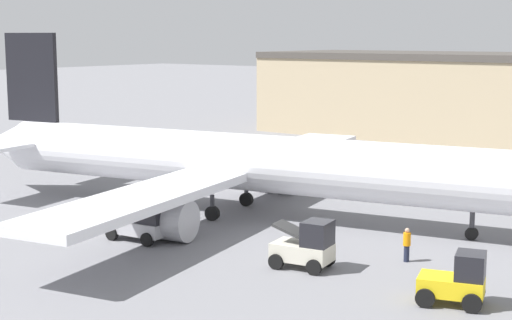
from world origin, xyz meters
TOP-DOWN VIEW (x-y plane):
  - ground_plane at (0.00, 0.00)m, footprint 400.00×400.00m
  - airplane at (-1.04, -0.20)m, footprint 43.49×36.69m
  - ground_crew_worker at (12.09, -3.53)m, footprint 0.38×0.38m
  - baggage_tug at (-1.29, -8.48)m, footprint 3.72×2.36m
  - belt_loader_truck at (8.72, -7.49)m, footprint 3.07×2.32m
  - pushback_tug at (16.63, -8.06)m, footprint 3.12×2.58m

SIDE VIEW (x-z plane):
  - ground_plane at x=0.00m, z-range 0.00..0.00m
  - ground_crew_worker at x=12.09m, z-range 0.06..1.79m
  - baggage_tug at x=-1.29m, z-range -0.07..2.13m
  - pushback_tug at x=16.63m, z-range -0.10..2.19m
  - belt_loader_truck at x=8.72m, z-range -0.09..2.32m
  - airplane at x=-1.04m, z-range -2.42..8.96m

